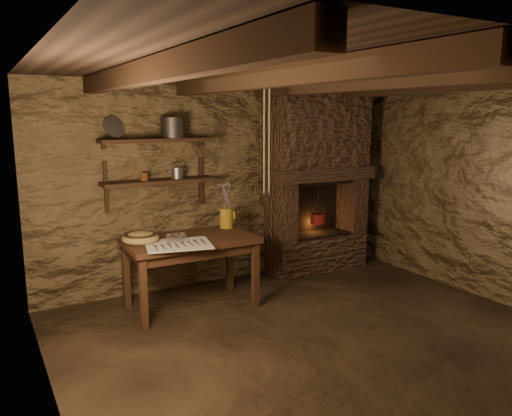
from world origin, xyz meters
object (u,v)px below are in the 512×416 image
stoneware_jug (226,208)px  red_pot (318,218)px  wooden_bowl (141,238)px  work_table (191,270)px  iron_stockpot (173,129)px

stoneware_jug → red_pot: size_ratio=0.95×
wooden_bowl → work_table: bearing=-5.8°
work_table → iron_stockpot: iron_stockpot is taller
red_pot → stoneware_jug: bearing=-172.6°
stoneware_jug → iron_stockpot: iron_stockpot is taller
work_table → red_pot: (1.95, 0.41, 0.28)m
iron_stockpot → red_pot: (1.90, -0.12, -1.18)m
red_pot → work_table: bearing=-168.0°
wooden_bowl → red_pot: size_ratio=0.69×
work_table → red_pot: bearing=13.0°
stoneware_jug → iron_stockpot: bearing=141.5°
iron_stockpot → red_pot: size_ratio=0.50×
wooden_bowl → iron_stockpot: 1.29m
wooden_bowl → stoneware_jug: bearing=9.7°
stoneware_jug → wooden_bowl: 1.07m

